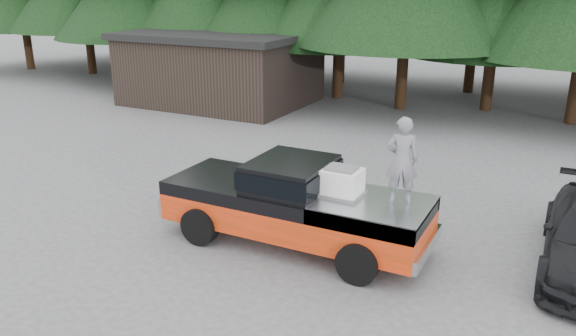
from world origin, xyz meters
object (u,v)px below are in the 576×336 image
at_px(pickup_truck, 295,216).
at_px(man_on_bed, 402,160).
at_px(utility_building, 221,67).
at_px(air_compressor, 341,183).

relative_size(pickup_truck, man_on_bed, 3.40).
distance_m(pickup_truck, man_on_bed, 2.73).
bearing_deg(pickup_truck, utility_building, 129.60).
bearing_deg(man_on_bed, pickup_truck, -14.09).
xyz_separation_m(pickup_truck, air_compressor, (1.07, 0.02, 0.94)).
height_order(air_compressor, utility_building, utility_building).
height_order(air_compressor, man_on_bed, man_on_bed).
xyz_separation_m(pickup_truck, utility_building, (-9.92, 11.99, 1.00)).
relative_size(man_on_bed, utility_building, 0.21).
relative_size(air_compressor, man_on_bed, 0.45).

